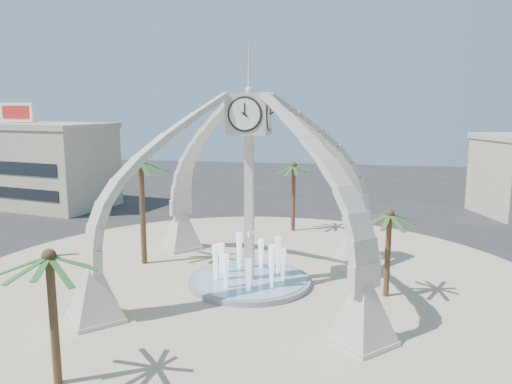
% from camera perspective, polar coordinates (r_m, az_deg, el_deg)
% --- Properties ---
extents(ground, '(140.00, 140.00, 0.00)m').
position_cam_1_polar(ground, '(33.17, -0.75, -10.53)').
color(ground, '#282828').
rests_on(ground, ground).
extents(plaza, '(40.00, 40.00, 0.06)m').
position_cam_1_polar(plaza, '(33.16, -0.76, -10.49)').
color(plaza, beige).
rests_on(plaza, ground).
extents(clock_tower, '(17.94, 17.94, 16.30)m').
position_cam_1_polar(clock_tower, '(31.50, -0.78, 0.60)').
color(clock_tower, beige).
rests_on(clock_tower, ground).
extents(fountain, '(8.00, 8.00, 3.62)m').
position_cam_1_polar(fountain, '(33.07, -0.76, -10.06)').
color(fountain, gray).
rests_on(fountain, ground).
extents(building_nw, '(23.75, 13.73, 11.90)m').
position_cam_1_polar(building_nw, '(65.24, -25.25, 2.99)').
color(building_nw, '#B9A990').
rests_on(building_nw, ground).
extents(palm_east, '(4.62, 4.62, 5.87)m').
position_cam_1_polar(palm_east, '(30.75, 15.01, -2.58)').
color(palm_east, brown).
rests_on(palm_east, ground).
extents(palm_west, '(4.93, 4.93, 8.44)m').
position_cam_1_polar(palm_west, '(36.60, -13.05, 3.22)').
color(palm_west, brown).
rests_on(palm_west, ground).
extents(palm_north, '(4.47, 4.47, 6.89)m').
position_cam_1_polar(palm_north, '(45.74, 4.33, 2.92)').
color(palm_north, brown).
rests_on(palm_north, ground).
extents(palm_south, '(4.26, 4.26, 6.29)m').
position_cam_1_polar(palm_south, '(21.81, -22.57, -7.01)').
color(palm_south, brown).
rests_on(palm_south, ground).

